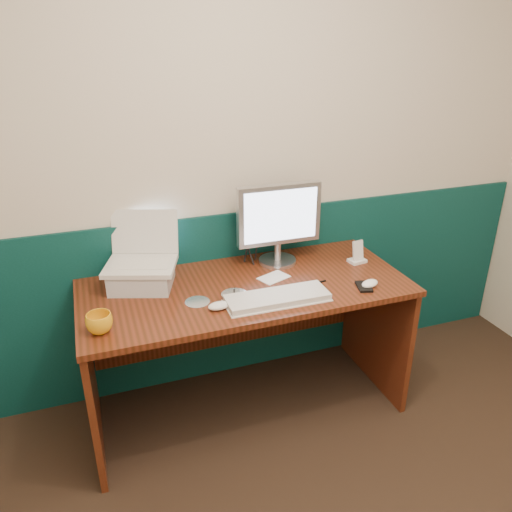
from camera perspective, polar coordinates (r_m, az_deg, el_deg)
name	(u,v)px	position (r m, az deg, el deg)	size (l,w,h in m)	color
back_wall	(252,165)	(2.65, -0.44, 10.37)	(3.50, 0.04, 2.50)	beige
wainscot	(253,292)	(2.91, -0.32, -4.17)	(3.48, 0.02, 1.00)	#07322F
desk	(246,349)	(2.65, -1.10, -10.58)	(1.60, 0.70, 0.75)	#3D1B0B
laptop_riser	(142,277)	(2.48, -12.91, -2.37)	(0.29, 0.24, 0.10)	#B8BEC4
laptop	(138,242)	(2.41, -13.32, 1.62)	(0.33, 0.25, 0.27)	silver
monitor	(278,223)	(2.61, 2.54, 3.76)	(0.45, 0.13, 0.45)	#B3B3B8
keyboard	(277,298)	(2.31, 2.45, -4.87)	(0.48, 0.16, 0.03)	silver
mouse_right	(370,284)	(2.49, 12.88, -3.09)	(0.10, 0.06, 0.03)	white
mouse_left	(219,306)	(2.25, -4.26, -5.68)	(0.10, 0.06, 0.03)	white
mug	(99,323)	(2.16, -17.47, -7.32)	(0.11, 0.11, 0.09)	orange
camcorder	(251,244)	(2.65, -0.58, 1.38)	(0.10, 0.14, 0.21)	#B8B7BC
cd_spindle	(234,296)	(2.33, -2.48, -4.62)	(0.12, 0.12, 0.03)	silver
cd_loose_a	(197,302)	(2.32, -6.72, -5.22)	(0.12, 0.12, 0.00)	silver
pen	(313,284)	(2.47, 6.55, -3.18)	(0.01, 0.01, 0.15)	black
papers	(274,278)	(2.52, 2.03, -2.47)	(0.15, 0.10, 0.00)	silver
dock	(357,261)	(2.74, 11.47, -0.53)	(0.09, 0.07, 0.02)	white
music_player	(358,250)	(2.72, 11.57, 0.64)	(0.06, 0.01, 0.11)	silver
pda	(364,287)	(2.48, 12.23, -3.43)	(0.06, 0.11, 0.01)	black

